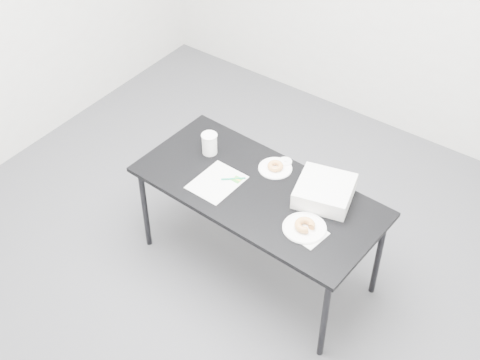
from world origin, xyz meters
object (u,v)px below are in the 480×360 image
Objects in this scene: scorecard at (217,182)px; plate_near at (304,228)px; donut_near at (305,225)px; donut_far at (275,166)px; table at (258,196)px; pen at (233,179)px; plate_far at (275,168)px; bakery_box at (325,191)px; coffee_cup at (210,144)px.

plate_near reaches higher than scorecard.
donut_near reaches higher than donut_far.
table is 15.78× the size of donut_far.
pen is at bearing 170.18° from plate_near.
table is 13.26× the size of donut_near.
plate_far is 2.13× the size of donut_far.
donut_far is (-0.41, 0.32, -0.01)m from donut_near.
plate_near is at bearing -90.00° from donut_near.
bakery_box is at bearing 98.38° from donut_near.
donut_far reaches higher than table.
bakery_box is (0.58, 0.26, 0.05)m from scorecard.
bakery_box is (0.37, -0.05, 0.05)m from plate_far.
scorecard is (-0.23, -0.09, 0.05)m from table.
pen is 0.27m from plate_far.
scorecard reaches higher than table.
scorecard is at bearing -170.46° from pen.
bakery_box reaches higher than plate_near.
plate_far is (-0.41, 0.32, -0.00)m from plate_near.
scorecard is at bearing 178.26° from donut_near.
plate_far is at bearing 141.56° from donut_near.
scorecard is 0.62m from donut_near.
donut_near reaches higher than pen.
bakery_box reaches higher than scorecard.
donut_near reaches higher than plate_far.
donut_far is at bearing 16.46° from pen.
pen is 1.27× the size of donut_near.
donut_near is 0.37× the size of bakery_box.
table is 10.46× the size of pen.
donut_near is (0.00, 0.00, 0.02)m from plate_near.
donut_near is 0.28m from bakery_box.
plate_near is 2.13× the size of donut_near.
donut_near is at bearing -38.44° from plate_far.
coffee_cup is at bearing 138.45° from scorecard.
table is at bearing -169.26° from bakery_box.
scorecard is at bearing 178.26° from plate_near.
scorecard is 0.37m from donut_far.
donut_near is 0.52m from donut_far.
pen is at bearing -122.73° from plate_far.
donut_near reaches higher than scorecard.
plate_far is (0.21, 0.30, 0.00)m from scorecard.
scorecard is 2.15× the size of pen.
donut_near is at bearing -38.44° from donut_far.
donut_far is 0.69× the size of coffee_cup.
plate_near reaches higher than plate_far.
donut_far is (0.21, 0.30, 0.02)m from scorecard.
pen is 1.51× the size of donut_far.
pen is 0.56m from donut_near.
plate_near is (0.38, -0.11, 0.06)m from table.
donut_near is 0.85m from coffee_cup.
plate_far reaches higher than scorecard.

